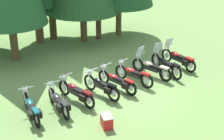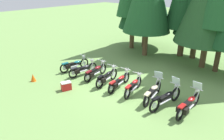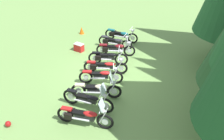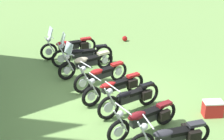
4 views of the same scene
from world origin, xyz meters
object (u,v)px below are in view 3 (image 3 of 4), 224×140
object	(u,v)px
motorcycle_0	(120,35)
motorcycle_7	(88,99)
motorcycle_5	(101,76)
motorcycle_6	(97,89)
motorcycle_4	(105,66)
motorcycle_3	(107,57)
traffic_cone	(82,30)
motorcycle_2	(115,49)
motorcycle_8	(84,116)
picnic_cooler	(79,47)
dropped_helmet	(8,124)
motorcycle_1	(114,42)

from	to	relation	value
motorcycle_0	motorcycle_7	world-z (taller)	motorcycle_7
motorcycle_5	motorcycle_6	distance (m)	1.17
motorcycle_5	motorcycle_6	world-z (taller)	motorcycle_6
motorcycle_4	motorcycle_0	bearing A→B (deg)	81.22
motorcycle_7	motorcycle_3	bearing A→B (deg)	100.01
motorcycle_0	motorcycle_3	distance (m)	3.16
motorcycle_6	traffic_cone	bearing A→B (deg)	103.67
motorcycle_2	motorcycle_5	xyz separation A→B (m)	(3.00, 0.03, -0.01)
motorcycle_7	traffic_cone	bearing A→B (deg)	118.86
motorcycle_8	picnic_cooler	size ratio (longest dim) A/B	3.69
motorcycle_6	traffic_cone	size ratio (longest dim) A/B	4.84
traffic_cone	dropped_helmet	size ratio (longest dim) A/B	1.94
picnic_cooler	dropped_helmet	xyz separation A→B (m)	(6.96, -0.53, -0.11)
motorcycle_8	motorcycle_3	bearing A→B (deg)	94.45
picnic_cooler	dropped_helmet	size ratio (longest dim) A/B	2.62
traffic_cone	picnic_cooler	bearing A→B (deg)	15.80
motorcycle_4	picnic_cooler	size ratio (longest dim) A/B	3.57
motorcycle_3	motorcycle_5	world-z (taller)	motorcycle_3
motorcycle_5	motorcycle_3	bearing A→B (deg)	82.76
motorcycle_7	dropped_helmet	distance (m)	3.40
motorcycle_0	motorcycle_2	bearing A→B (deg)	-77.73
picnic_cooler	motorcycle_5	bearing A→B (deg)	36.70
motorcycle_8	dropped_helmet	size ratio (longest dim) A/B	9.68
motorcycle_8	motorcycle_7	bearing A→B (deg)	99.50
dropped_helmet	motorcycle_4	bearing A→B (deg)	150.99
motorcycle_0	traffic_cone	bearing A→B (deg)	178.87
motorcycle_4	traffic_cone	size ratio (longest dim) A/B	4.82
motorcycle_4	picnic_cooler	xyz separation A→B (m)	(-2.09, -2.18, -0.18)
motorcycle_7	traffic_cone	distance (m)	8.08
motorcycle_3	picnic_cooler	distance (m)	2.41
motorcycle_2	picnic_cooler	distance (m)	2.25
motorcycle_0	dropped_helmet	bearing A→B (deg)	-97.78
motorcycle_5	motorcycle_6	bearing A→B (deg)	-97.07
motorcycle_1	dropped_helmet	size ratio (longest dim) A/B	8.84
motorcycle_3	motorcycle_8	xyz separation A→B (m)	(4.94, 0.35, 0.02)
motorcycle_5	motorcycle_1	bearing A→B (deg)	81.25
motorcycle_4	motorcycle_3	bearing A→B (deg)	86.00
motorcycle_4	dropped_helmet	size ratio (longest dim) A/B	9.35
motorcycle_4	motorcycle_8	bearing A→B (deg)	-95.85
motorcycle_1	motorcycle_6	distance (m)	5.14
motorcycle_1	motorcycle_7	world-z (taller)	motorcycle_7
motorcycle_3	traffic_cone	distance (m)	4.59
motorcycle_3	motorcycle_7	world-z (taller)	motorcycle_7
motorcycle_6	traffic_cone	xyz separation A→B (m)	(-6.68, -3.09, -0.22)
motorcycle_0	motorcycle_4	world-z (taller)	motorcycle_0
motorcycle_8	dropped_helmet	xyz separation A→B (m)	(0.83, -2.97, -0.35)
motorcycle_8	picnic_cooler	world-z (taller)	motorcycle_8
picnic_cooler	motorcycle_8	bearing A→B (deg)	21.72
motorcycle_0	dropped_helmet	size ratio (longest dim) A/B	9.04
motorcycle_4	motorcycle_1	bearing A→B (deg)	84.13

